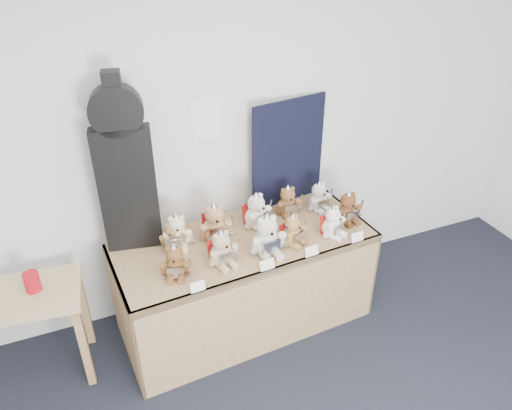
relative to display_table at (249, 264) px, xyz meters
name	(u,v)px	position (x,y,z in m)	size (l,w,h in m)	color
room_shell	(206,120)	(-0.10, 0.51, 0.91)	(6.00, 6.00, 6.00)	white
display_table	(249,264)	(0.00, 0.00, 0.00)	(1.87, 0.87, 0.76)	olive
side_table	(15,311)	(-1.54, 0.16, -0.02)	(0.89, 0.56, 0.70)	tan
guitar_case	(125,168)	(-0.72, 0.32, 0.76)	(0.38, 0.17, 1.22)	black
navy_board	(288,153)	(0.50, 0.45, 0.58)	(0.63, 0.02, 0.84)	black
red_cup	(32,282)	(-1.40, 0.16, 0.17)	(0.10, 0.10, 0.13)	#B70C18
teddy_front_far_left	(175,263)	(-0.55, -0.12, 0.27)	(0.21, 0.20, 0.26)	brown
teddy_front_left	(222,250)	(-0.23, -0.12, 0.28)	(0.24, 0.21, 0.28)	tan
teddy_front_centre	(267,237)	(0.08, -0.12, 0.30)	(0.27, 0.22, 0.33)	beige
teddy_front_right	(293,231)	(0.29, -0.09, 0.26)	(0.21, 0.20, 0.26)	#A3783E
teddy_front_far_right	(333,223)	(0.60, -0.11, 0.27)	(0.22, 0.21, 0.26)	white
teddy_front_end	(348,209)	(0.79, 0.01, 0.27)	(0.22, 0.18, 0.27)	brown
teddy_back_left	(177,232)	(-0.45, 0.19, 0.27)	(0.23, 0.20, 0.28)	beige
teddy_back_centre_left	(215,224)	(-0.19, 0.17, 0.29)	(0.26, 0.22, 0.31)	tan
teddy_back_centre_right	(257,212)	(0.15, 0.21, 0.28)	(0.25, 0.23, 0.30)	white
teddy_back_right	(288,202)	(0.42, 0.26, 0.27)	(0.21, 0.18, 0.26)	brown
teddy_back_end	(319,198)	(0.67, 0.24, 0.27)	(0.22, 0.19, 0.26)	silver
teddy_back_far_left	(172,237)	(-0.49, 0.18, 0.25)	(0.18, 0.18, 0.22)	olive
entry_card_a	(198,287)	(-0.46, -0.32, 0.20)	(0.09, 0.00, 0.07)	white
entry_card_b	(267,265)	(0.01, -0.29, 0.20)	(0.10, 0.00, 0.07)	white
entry_card_c	(312,251)	(0.35, -0.27, 0.20)	(0.10, 0.00, 0.07)	white
entry_card_d	(357,237)	(0.72, -0.25, 0.20)	(0.10, 0.00, 0.07)	white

